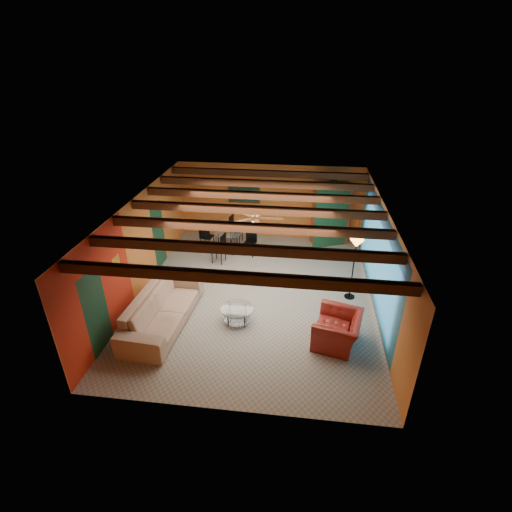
# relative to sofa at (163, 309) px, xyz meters

# --- Properties ---
(room) EXTENTS (6.52, 8.01, 2.71)m
(room) POSITION_rel_sofa_xyz_m (2.14, 1.65, 1.93)
(room) COLOR gray
(room) RESTS_ON ground
(sofa) EXTENTS (1.36, 3.03, 0.86)m
(sofa) POSITION_rel_sofa_xyz_m (0.00, 0.00, 0.00)
(sofa) COLOR #9E7C66
(sofa) RESTS_ON ground
(armchair) EXTENTS (1.27, 1.38, 0.76)m
(armchair) POSITION_rel_sofa_xyz_m (4.30, -0.21, -0.05)
(armchair) COLOR maroon
(armchair) RESTS_ON ground
(coffee_table) EXTENTS (0.87, 0.87, 0.42)m
(coffee_table) POSITION_rel_sofa_xyz_m (1.84, 0.28, -0.22)
(coffee_table) COLOR silver
(coffee_table) RESTS_ON ground
(dining_table) EXTENTS (2.31, 2.31, 1.01)m
(dining_table) POSITION_rel_sofa_xyz_m (0.88, 4.10, 0.07)
(dining_table) COLOR silver
(dining_table) RESTS_ON ground
(armoire) EXTENTS (1.34, 1.02, 2.11)m
(armoire) POSITION_rel_sofa_xyz_m (4.34, 5.24, 0.62)
(armoire) COLOR brown
(armoire) RESTS_ON ground
(floor_lamp) EXTENTS (0.46, 0.46, 1.81)m
(floor_lamp) POSITION_rel_sofa_xyz_m (4.79, 1.78, 0.47)
(floor_lamp) COLOR black
(floor_lamp) RESTS_ON ground
(ceiling_fan) EXTENTS (1.50, 1.50, 0.44)m
(ceiling_fan) POSITION_rel_sofa_xyz_m (2.14, 1.54, 1.93)
(ceiling_fan) COLOR #472614
(ceiling_fan) RESTS_ON ceiling
(painting) EXTENTS (1.05, 0.03, 0.65)m
(painting) POSITION_rel_sofa_xyz_m (1.24, 5.50, 1.22)
(painting) COLOR black
(painting) RESTS_ON wall_back
(potted_plant) EXTENTS (0.52, 0.48, 0.48)m
(potted_plant) POSITION_rel_sofa_xyz_m (4.34, 5.24, 1.91)
(potted_plant) COLOR #26661E
(potted_plant) RESTS_ON armoire
(vase) EXTENTS (0.19, 0.19, 0.19)m
(vase) POSITION_rel_sofa_xyz_m (0.88, 4.10, 0.68)
(vase) COLOR orange
(vase) RESTS_ON dining_table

